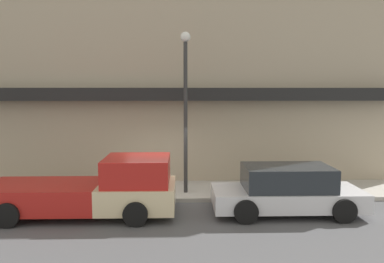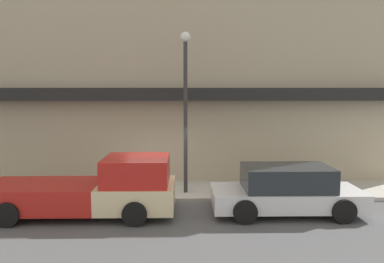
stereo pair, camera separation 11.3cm
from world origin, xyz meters
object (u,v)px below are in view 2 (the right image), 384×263
(pickup_truck, at_px, (94,190))
(fire_hydrant, at_px, (157,184))
(parked_car, at_px, (286,190))
(street_lamp, at_px, (185,94))

(pickup_truck, relative_size, fire_hydrant, 8.95)
(parked_car, distance_m, street_lamp, 4.77)
(fire_hydrant, height_order, street_lamp, street_lamp)
(pickup_truck, xyz_separation_m, fire_hydrant, (1.77, 2.04, -0.33))
(pickup_truck, relative_size, street_lamp, 1.00)
(parked_car, xyz_separation_m, street_lamp, (-3.12, 2.04, 2.98))
(pickup_truck, bearing_deg, fire_hydrant, 50.39)
(parked_car, height_order, fire_hydrant, parked_car)
(fire_hydrant, bearing_deg, pickup_truck, -130.92)
(pickup_truck, height_order, fire_hydrant, pickup_truck)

